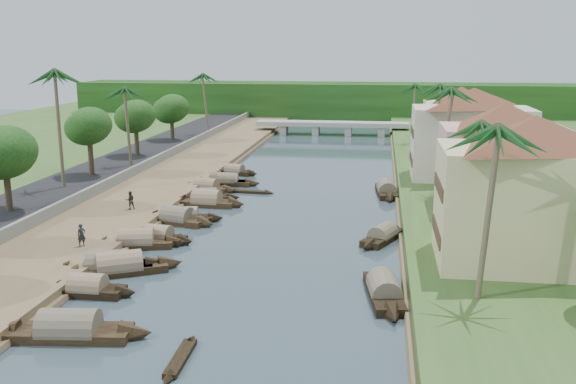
# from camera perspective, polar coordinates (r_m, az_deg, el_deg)

# --- Properties ---
(ground) EXTENTS (220.00, 220.00, 0.00)m
(ground) POSITION_cam_1_polar(r_m,az_deg,el_deg) (49.48, -2.52, -5.83)
(ground) COLOR #34454F
(ground) RESTS_ON ground
(left_bank) EXTENTS (10.00, 180.00, 0.80)m
(left_bank) POSITION_cam_1_polar(r_m,az_deg,el_deg) (72.24, -12.08, 0.17)
(left_bank) COLOR brown
(left_bank) RESTS_ON ground
(right_bank) EXTENTS (16.00, 180.00, 1.20)m
(right_bank) POSITION_cam_1_polar(r_m,az_deg,el_deg) (68.53, 16.54, -0.58)
(right_bank) COLOR #315321
(right_bank) RESTS_ON ground
(road) EXTENTS (8.00, 180.00, 1.40)m
(road) POSITION_cam_1_polar(r_m,az_deg,el_deg) (75.53, -18.16, 0.59)
(road) COLOR black
(road) RESTS_ON ground
(retaining_wall) EXTENTS (0.40, 180.00, 1.10)m
(retaining_wall) POSITION_cam_1_polar(r_m,az_deg,el_deg) (73.60, -15.19, 0.99)
(retaining_wall) COLOR slate
(retaining_wall) RESTS_ON left_bank
(treeline) EXTENTS (120.00, 14.00, 8.00)m
(treeline) POSITION_cam_1_polar(r_m,az_deg,el_deg) (146.81, 4.81, 8.08)
(treeline) COLOR #17370F
(treeline) RESTS_ON ground
(bridge) EXTENTS (28.00, 4.00, 2.40)m
(bridge) POSITION_cam_1_polar(r_m,az_deg,el_deg) (119.23, 3.95, 5.93)
(bridge) COLOR #999990
(bridge) RESTS_ON ground
(building_near) EXTENTS (14.85, 14.85, 10.20)m
(building_near) POSITION_cam_1_polar(r_m,az_deg,el_deg) (46.17, 20.73, 0.20)
(building_near) COLOR beige
(building_near) RESTS_ON right_bank
(building_mid) EXTENTS (14.11, 14.11, 9.70)m
(building_mid) POSITION_cam_1_polar(r_m,az_deg,el_deg) (61.84, 18.54, 3.12)
(building_mid) COLOR #E0A89E
(building_mid) RESTS_ON right_bank
(building_far) EXTENTS (15.59, 15.59, 10.20)m
(building_far) POSITION_cam_1_polar(r_m,az_deg,el_deg) (75.34, 15.98, 5.10)
(building_far) COLOR beige
(building_far) RESTS_ON right_bank
(building_distant) EXTENTS (12.62, 12.62, 9.20)m
(building_distant) POSITION_cam_1_polar(r_m,az_deg,el_deg) (95.24, 15.01, 6.34)
(building_distant) COLOR beige
(building_distant) RESTS_ON right_bank
(sampan_0) EXTENTS (9.64, 2.99, 2.46)m
(sampan_0) POSITION_cam_1_polar(r_m,az_deg,el_deg) (38.25, -18.85, -11.59)
(sampan_0) COLOR black
(sampan_0) RESTS_ON ground
(sampan_1) EXTENTS (6.70, 1.77, 2.03)m
(sampan_1) POSITION_cam_1_polar(r_m,az_deg,el_deg) (44.08, -17.35, -8.23)
(sampan_1) COLOR black
(sampan_1) RESTS_ON ground
(sampan_2) EXTENTS (9.04, 5.95, 2.41)m
(sampan_2) POSITION_cam_1_polar(r_m,az_deg,el_deg) (47.45, -14.74, -6.54)
(sampan_2) COLOR black
(sampan_2) RESTS_ON ground
(sampan_3) EXTENTS (8.92, 4.62, 2.35)m
(sampan_3) POSITION_cam_1_polar(r_m,az_deg,el_deg) (47.94, -15.72, -6.41)
(sampan_3) COLOR black
(sampan_3) RESTS_ON ground
(sampan_4) EXTENTS (8.23, 3.61, 2.28)m
(sampan_4) POSITION_cam_1_polar(r_m,az_deg,el_deg) (53.18, -13.30, -4.37)
(sampan_4) COLOR black
(sampan_4) RESTS_ON ground
(sampan_5) EXTENTS (6.63, 2.68, 2.09)m
(sampan_5) POSITION_cam_1_polar(r_m,az_deg,el_deg) (54.19, -11.45, -3.97)
(sampan_5) COLOR black
(sampan_5) RESTS_ON ground
(sampan_6) EXTENTS (8.12, 3.91, 2.35)m
(sampan_6) POSITION_cam_1_polar(r_m,az_deg,el_deg) (59.59, -9.81, -2.37)
(sampan_6) COLOR black
(sampan_6) RESTS_ON ground
(sampan_7) EXTENTS (7.57, 2.66, 2.01)m
(sampan_7) POSITION_cam_1_polar(r_m,az_deg,el_deg) (60.04, -9.21, -2.24)
(sampan_7) COLOR black
(sampan_7) RESTS_ON ground
(sampan_8) EXTENTS (8.30, 2.59, 2.50)m
(sampan_8) POSITION_cam_1_polar(r_m,az_deg,el_deg) (65.76, -7.23, -0.85)
(sampan_8) COLOR black
(sampan_8) RESTS_ON ground
(sampan_9) EXTENTS (7.67, 2.77, 1.95)m
(sampan_9) POSITION_cam_1_polar(r_m,az_deg,el_deg) (67.88, -7.40, -0.44)
(sampan_9) COLOR black
(sampan_9) RESTS_ON ground
(sampan_10) EXTENTS (7.52, 3.11, 2.05)m
(sampan_10) POSITION_cam_1_polar(r_m,az_deg,el_deg) (72.50, -7.26, 0.41)
(sampan_10) COLOR black
(sampan_10) RESTS_ON ground
(sampan_11) EXTENTS (6.99, 2.19, 2.01)m
(sampan_11) POSITION_cam_1_polar(r_m,az_deg,el_deg) (75.19, -5.35, 0.90)
(sampan_11) COLOR black
(sampan_11) RESTS_ON ground
(sampan_12) EXTENTS (9.09, 2.08, 2.15)m
(sampan_12) POSITION_cam_1_polar(r_m,az_deg,el_deg) (75.47, -5.74, 0.94)
(sampan_12) COLOR black
(sampan_12) RESTS_ON ground
(sampan_13) EXTENTS (6.75, 3.15, 1.87)m
(sampan_13) POSITION_cam_1_polar(r_m,az_deg,el_deg) (81.65, -4.77, 1.85)
(sampan_13) COLOR black
(sampan_13) RESTS_ON ground
(sampan_14) EXTENTS (3.06, 9.50, 2.26)m
(sampan_14) POSITION_cam_1_polar(r_m,az_deg,el_deg) (42.20, 8.53, -8.71)
(sampan_14) COLOR black
(sampan_14) RESTS_ON ground
(sampan_15) EXTENTS (4.48, 7.44, 2.03)m
(sampan_15) POSITION_cam_1_polar(r_m,az_deg,el_deg) (54.00, 8.42, -3.91)
(sampan_15) COLOR black
(sampan_15) RESTS_ON ground
(sampan_16) EXTENTS (2.58, 9.48, 2.27)m
(sampan_16) POSITION_cam_1_polar(r_m,az_deg,el_deg) (71.21, 8.74, 0.14)
(sampan_16) COLOR black
(sampan_16) RESTS_ON ground
(canoe_0) EXTENTS (0.85, 5.48, 0.72)m
(canoe_0) POSITION_cam_1_polar(r_m,az_deg,el_deg) (34.51, -9.53, -14.40)
(canoe_0) COLOR black
(canoe_0) RESTS_ON ground
(canoe_1) EXTENTS (5.05, 1.26, 0.81)m
(canoe_1) POSITION_cam_1_polar(r_m,az_deg,el_deg) (54.16, -11.40, -4.32)
(canoe_1) COLOR black
(canoe_1) RESTS_ON ground
(canoe_2) EXTENTS (5.57, 1.25, 0.80)m
(canoe_2) POSITION_cam_1_polar(r_m,az_deg,el_deg) (71.15, -3.39, -0.00)
(canoe_2) COLOR black
(canoe_2) RESTS_ON ground
(palm_0) EXTENTS (3.20, 3.20, 11.66)m
(palm_0) POSITION_cam_1_polar(r_m,az_deg,el_deg) (37.78, 17.59, 5.04)
(palm_0) COLOR brown
(palm_0) RESTS_ON ground
(palm_1) EXTENTS (3.20, 3.20, 10.25)m
(palm_1) POSITION_cam_1_polar(r_m,az_deg,el_deg) (52.52, 16.08, 5.65)
(palm_1) COLOR brown
(palm_1) RESTS_ON ground
(palm_2) EXTENTS (3.20, 3.20, 11.97)m
(palm_2) POSITION_cam_1_polar(r_m,az_deg,el_deg) (66.79, 13.66, 8.62)
(palm_2) COLOR brown
(palm_2) RESTS_ON ground
(palm_3) EXTENTS (3.20, 3.20, 11.38)m
(palm_3) POSITION_cam_1_polar(r_m,az_deg,el_deg) (84.13, 13.27, 9.01)
(palm_3) COLOR brown
(palm_3) RESTS_ON ground
(palm_5) EXTENTS (3.20, 3.20, 13.53)m
(palm_5) POSITION_cam_1_polar(r_m,az_deg,el_deg) (70.15, -20.00, 9.78)
(palm_5) COLOR brown
(palm_5) RESTS_ON ground
(palm_6) EXTENTS (3.20, 3.20, 11.01)m
(palm_6) POSITION_cam_1_polar(r_m,az_deg,el_deg) (81.59, -14.16, 8.75)
(palm_6) COLOR brown
(palm_6) RESTS_ON ground
(palm_7) EXTENTS (3.20, 3.20, 10.42)m
(palm_7) POSITION_cam_1_polar(r_m,az_deg,el_deg) (101.76, 11.28, 9.17)
(palm_7) COLOR brown
(palm_7) RESTS_ON ground
(palm_8) EXTENTS (3.20, 3.20, 11.43)m
(palm_8) POSITION_cam_1_polar(r_m,az_deg,el_deg) (110.34, -7.30, 10.17)
(palm_8) COLOR brown
(palm_8) RESTS_ON ground
(tree_2) EXTENTS (5.47, 5.47, 7.51)m
(tree_2) POSITION_cam_1_polar(r_m,az_deg,el_deg) (62.01, -23.91, 3.14)
(tree_2) COLOR #4B3E2B
(tree_2) RESTS_ON ground
(tree_3) EXTENTS (4.86, 4.86, 7.60)m
(tree_3) POSITION_cam_1_polar(r_m,az_deg,el_deg) (76.64, -17.29, 5.53)
(tree_3) COLOR #4B3E2B
(tree_3) RESTS_ON ground
(tree_4) EXTENTS (5.01, 5.01, 7.31)m
(tree_4) POSITION_cam_1_polar(r_m,az_deg,el_deg) (89.58, -13.41, 6.50)
(tree_4) COLOR #4B3E2B
(tree_4) RESTS_ON ground
(tree_5) EXTENTS (5.18, 5.18, 7.00)m
(tree_5) POSITION_cam_1_polar(r_m,az_deg,el_deg) (103.79, -10.33, 7.23)
(tree_5) COLOR #4B3E2B
(tree_5) RESTS_ON ground
(tree_6) EXTENTS (4.69, 4.69, 7.00)m
(tree_6) POSITION_cam_1_polar(r_m,az_deg,el_deg) (79.28, 19.27, 5.08)
(tree_6) COLOR #4B3E2B
(tree_6) RESTS_ON ground
(person_near) EXTENTS (0.75, 0.73, 1.74)m
(person_near) POSITION_cam_1_polar(r_m,az_deg,el_deg) (51.80, -17.88, -3.67)
(person_near) COLOR #212328
(person_near) RESTS_ON left_bank
(person_far) EXTENTS (1.06, 1.00, 1.73)m
(person_far) POSITION_cam_1_polar(r_m,az_deg,el_deg) (62.35, -13.86, -0.70)
(person_far) COLOR #372F27
(person_far) RESTS_ON left_bank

